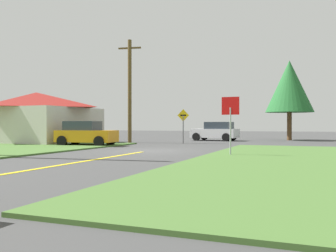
# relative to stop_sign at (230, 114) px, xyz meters

# --- Properties ---
(ground_plane) EXTENTS (120.00, 120.00, 0.00)m
(ground_plane) POSITION_rel_stop_sign_xyz_m (-4.70, 1.92, -1.86)
(ground_plane) COLOR #3F3F3F
(lane_stripe_center) EXTENTS (0.20, 14.00, 0.01)m
(lane_stripe_center) POSITION_rel_stop_sign_xyz_m (-4.70, -6.08, -1.85)
(lane_stripe_center) COLOR yellow
(lane_stripe_center) RESTS_ON ground
(stop_sign) EXTENTS (0.79, 0.07, 2.62)m
(stop_sign) POSITION_rel_stop_sign_xyz_m (0.00, 0.00, 0.00)
(stop_sign) COLOR #9EA0A8
(stop_sign) RESTS_ON ground
(car_approaching_junction) EXTENTS (4.13, 2.42, 1.62)m
(car_approaching_junction) POSITION_rel_stop_sign_xyz_m (-4.45, 15.51, -1.05)
(car_approaching_junction) COLOR silver
(car_approaching_junction) RESTS_ON ground
(parked_car_near_building) EXTENTS (3.97, 2.30, 1.62)m
(parked_car_near_building) POSITION_rel_stop_sign_xyz_m (-10.49, 4.58, -1.05)
(parked_car_near_building) COLOR orange
(parked_car_near_building) RESTS_ON ground
(utility_pole_mid) EXTENTS (1.80, 0.39, 7.95)m
(utility_pole_mid) POSITION_rel_stop_sign_xyz_m (-9.81, 9.60, 2.24)
(utility_pole_mid) COLOR brown
(utility_pole_mid) RESTS_ON ground
(direction_sign) EXTENTS (0.91, 0.08, 2.54)m
(direction_sign) POSITION_rel_stop_sign_xyz_m (-5.58, 10.02, -0.28)
(direction_sign) COLOR slate
(direction_sign) RESTS_ON ground
(pine_tree_center) EXTENTS (4.20, 4.20, 7.11)m
(pine_tree_center) POSITION_rel_stop_sign_xyz_m (1.48, 18.64, 2.93)
(pine_tree_center) COLOR brown
(pine_tree_center) RESTS_ON ground
(barn) EXTENTS (8.30, 7.15, 3.90)m
(barn) POSITION_rel_stop_sign_xyz_m (-16.70, 7.18, 0.09)
(barn) COLOR beige
(barn) RESTS_ON ground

